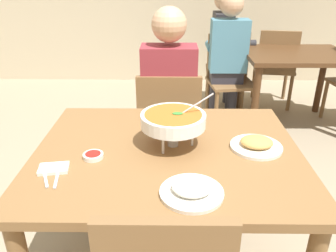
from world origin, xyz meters
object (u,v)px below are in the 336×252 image
object	(u,v)px
appetizer_plate	(256,144)
chair_diner_main	(169,126)
sauce_dish	(93,156)
patron_bg_middle	(228,52)
curry_bowl	(173,120)
chair_bg_middle	(229,73)
dining_table_main	(168,169)
patron_bg_left	(225,43)
diner_main	(169,92)
rice_plate	(192,190)
chair_bg_corner	(275,64)
dining_table_far	(295,66)
chair_bg_left	(234,64)

from	to	relation	value
appetizer_plate	chair_diner_main	bearing A→B (deg)	118.22
sauce_dish	patron_bg_middle	distance (m)	2.27
curry_bowl	chair_bg_middle	world-z (taller)	curry_bowl
appetizer_plate	sauce_dish	size ratio (longest dim) A/B	2.67
dining_table_main	patron_bg_left	bearing A→B (deg)	76.01
diner_main	patron_bg_left	bearing A→B (deg)	69.56
curry_bowl	rice_plate	world-z (taller)	curry_bowl
diner_main	chair_bg_corner	xyz separation A→B (m)	(1.19, 1.62, -0.24)
diner_main	rice_plate	world-z (taller)	diner_main
appetizer_plate	patron_bg_left	world-z (taller)	patron_bg_left
chair_diner_main	appetizer_plate	size ratio (longest dim) A/B	3.75
appetizer_plate	dining_table_far	size ratio (longest dim) A/B	0.24
sauce_dish	dining_table_far	xyz separation A→B (m)	(1.57, 2.02, -0.15)
diner_main	chair_bg_left	size ratio (longest dim) A/B	1.46
dining_table_far	chair_bg_corner	bearing A→B (deg)	95.06
sauce_dish	patron_bg_middle	world-z (taller)	patron_bg_middle
appetizer_plate	dining_table_far	xyz separation A→B (m)	(0.83, 1.92, -0.16)
sauce_dish	chair_diner_main	bearing A→B (deg)	69.18
chair_diner_main	diner_main	xyz separation A→B (m)	(0.00, 0.03, 0.24)
appetizer_plate	sauce_dish	xyz separation A→B (m)	(-0.74, -0.10, -0.01)
dining_table_far	appetizer_plate	bearing A→B (deg)	-113.24
appetizer_plate	patron_bg_left	xyz separation A→B (m)	(0.20, 2.45, -0.03)
curry_bowl	dining_table_far	xyz separation A→B (m)	(1.21, 1.90, -0.26)
chair_bg_corner	patron_bg_middle	world-z (taller)	patron_bg_middle
diner_main	curry_bowl	xyz separation A→B (m)	(0.03, -0.78, 0.14)
rice_plate	patron_bg_left	xyz separation A→B (m)	(0.52, 2.81, -0.03)
appetizer_plate	sauce_dish	bearing A→B (deg)	-172.59
chair_bg_corner	patron_bg_middle	bearing A→B (deg)	-145.06
sauce_dish	chair_bg_corner	distance (m)	2.95
appetizer_plate	chair_bg_middle	distance (m)	2.08
appetizer_plate	chair_bg_middle	bearing A→B (deg)	84.39
appetizer_plate	chair_bg_left	bearing A→B (deg)	82.54
dining_table_main	chair_bg_left	bearing A→B (deg)	73.39
rice_plate	appetizer_plate	world-z (taller)	same
chair_bg_middle	dining_table_main	bearing A→B (deg)	-106.51
chair_bg_left	chair_bg_middle	bearing A→B (deg)	-107.10
rice_plate	patron_bg_left	world-z (taller)	patron_bg_left
sauce_dish	dining_table_far	bearing A→B (deg)	52.21
patron_bg_left	curry_bowl	bearing A→B (deg)	-103.67
dining_table_main	appetizer_plate	size ratio (longest dim) A/B	5.10
chair_diner_main	curry_bowl	bearing A→B (deg)	-88.06
dining_table_main	sauce_dish	distance (m)	0.36
chair_bg_left	curry_bowl	bearing A→B (deg)	-106.34
rice_plate	dining_table_far	world-z (taller)	rice_plate
rice_plate	diner_main	bearing A→B (deg)	94.59
chair_bg_left	sauce_dish	bearing A→B (deg)	-112.73
curry_bowl	chair_diner_main	bearing A→B (deg)	91.94
chair_diner_main	sauce_dish	size ratio (longest dim) A/B	10.00
appetizer_plate	patron_bg_left	size ratio (longest dim) A/B	0.18
patron_bg_left	dining_table_main	bearing A→B (deg)	-103.99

